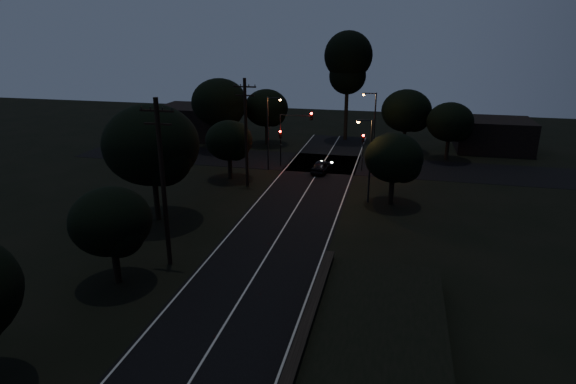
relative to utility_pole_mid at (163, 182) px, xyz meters
The scene contains 21 objects.
road_surface 18.13m from the utility_pole_mid, 69.58° to the left, with size 60.00×70.00×0.03m.
utility_pole_mid is the anchor object (origin of this frame).
utility_pole_far 17.00m from the utility_pole_mid, 90.00° to the left, with size 2.20×0.30×10.50m.
tree_left_b 4.01m from the utility_pole_mid, 120.58° to the right, with size 4.81×4.81×6.12m.
tree_left_c 8.06m from the utility_pole_mid, 121.73° to the left, with size 7.47×7.47×9.44m.
tree_left_d 19.13m from the utility_pole_mid, 97.03° to the left, with size 4.79×4.79×6.08m.
tree_far_nw 35.01m from the utility_pole_mid, 94.58° to the left, with size 5.75×5.75×7.29m.
tree_far_w 31.82m from the utility_pole_mid, 104.10° to the left, with size 7.03×7.03×8.96m.
tree_far_ne 38.06m from the utility_pole_mid, 66.43° to the left, with size 6.13×6.13×7.75m.
tree_far_e 37.77m from the utility_pole_mid, 57.66° to the left, with size 5.34×5.34×6.77m.
tree_right_a 20.63m from the utility_pole_mid, 46.42° to the left, with size 5.04×5.04×6.41m.
tall_pine 40.89m from the utility_pole_mid, 80.07° to the left, with size 6.42×6.42×14.59m.
building_left 39.72m from the utility_pole_mid, 110.73° to the left, with size 10.00×8.00×4.40m, color black.
building_right 46.19m from the utility_pole_mid, 55.62° to the left, with size 9.00×7.00×4.00m, color black.
signal_left 25.19m from the utility_pole_mid, 86.79° to the left, with size 0.28×0.35×4.10m.
signal_right 27.30m from the utility_pole_mid, 67.01° to the left, with size 0.28×0.35×4.10m.
signal_mast 25.22m from the utility_pole_mid, 82.96° to the left, with size 3.70×0.35×6.25m.
streetlight_a 23.04m from the utility_pole_mid, 88.27° to the left, with size 1.66×0.26×8.00m.
streetlight_b 31.15m from the utility_pole_mid, 68.70° to the left, with size 1.66×0.26×8.00m.
streetlight_c 19.15m from the utility_pole_mid, 51.74° to the left, with size 1.46×0.26×7.50m.
car 24.74m from the utility_pole_mid, 74.69° to the left, with size 1.60×3.97×1.35m, color black.
Camera 1 is at (8.22, -11.29, 14.96)m, focal length 30.00 mm.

